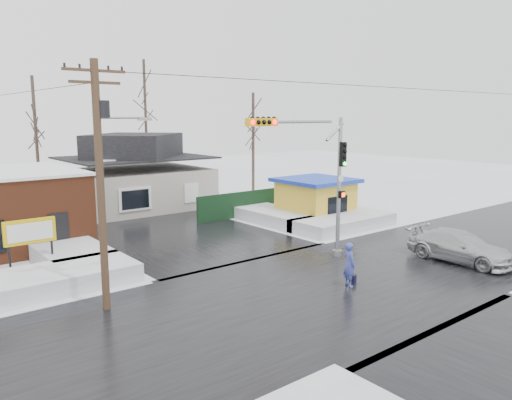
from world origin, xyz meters
TOP-DOWN VIEW (x-y plane):
  - ground at (0.00, 0.00)m, footprint 120.00×120.00m
  - road_ns at (0.00, 0.00)m, footprint 10.00×120.00m
  - road_ew at (0.00, 0.00)m, footprint 120.00×10.00m
  - snowbank_nw at (-9.00, 7.00)m, footprint 7.00×3.00m
  - snowbank_ne at (9.00, 7.00)m, footprint 7.00×3.00m
  - snowbank_nside_w at (-7.00, 12.00)m, footprint 3.00×8.00m
  - snowbank_nside_e at (7.00, 12.00)m, footprint 3.00×8.00m
  - traffic_signal at (2.43, 2.97)m, footprint 6.05×0.68m
  - utility_pole at (-7.93, 3.50)m, footprint 3.15×0.44m
  - marquee_sign at (-9.00, 9.49)m, footprint 2.20×0.21m
  - house at (2.00, 22.00)m, footprint 10.40×8.40m
  - kiosk at (9.50, 9.99)m, footprint 4.60×4.60m
  - fence at (6.50, 14.00)m, footprint 8.00×0.12m
  - tree_far_left at (-4.00, 26.00)m, footprint 3.00×3.00m
  - tree_far_mid at (6.00, 28.00)m, footprint 3.00×3.00m
  - tree_far_right at (12.00, 20.00)m, footprint 3.00×3.00m
  - pedestrian at (0.92, -0.44)m, footprint 0.65×0.79m
  - car at (7.90, -1.45)m, footprint 2.24×5.21m
  - shopping_bag at (1.35, -0.36)m, footprint 0.30×0.20m

SIDE VIEW (x-z plane):
  - ground at x=0.00m, z-range 0.00..0.00m
  - road_ns at x=0.00m, z-range 0.00..0.02m
  - road_ew at x=0.00m, z-range 0.00..0.02m
  - shopping_bag at x=1.35m, z-range 0.00..0.35m
  - snowbank_nw at x=-9.00m, z-range 0.00..0.80m
  - snowbank_ne at x=9.00m, z-range 0.00..0.80m
  - snowbank_nside_w at x=-7.00m, z-range 0.00..0.80m
  - snowbank_nside_e at x=7.00m, z-range 0.00..0.80m
  - car at x=7.90m, z-range 0.00..1.49m
  - fence at x=6.50m, z-range 0.00..1.80m
  - pedestrian at x=0.92m, z-range 0.00..1.87m
  - kiosk at x=9.50m, z-range 0.03..2.90m
  - marquee_sign at x=-9.00m, z-range 0.65..3.20m
  - house at x=2.00m, z-range -0.26..5.50m
  - traffic_signal at x=2.43m, z-range 1.04..8.04m
  - utility_pole at x=-7.93m, z-range 0.61..9.61m
  - tree_far_right at x=12.00m, z-range 2.66..11.66m
  - tree_far_left at x=-4.00m, z-range 2.95..12.95m
  - tree_far_mid at x=6.00m, z-range 3.54..15.54m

